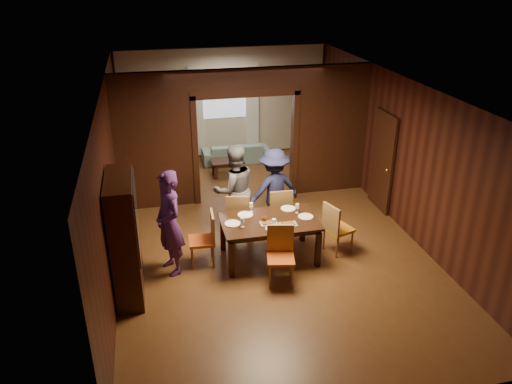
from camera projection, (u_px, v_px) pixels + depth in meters
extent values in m
plane|color=#593119|center=(262.00, 231.00, 9.90)|extent=(9.00, 9.00, 0.00)
cube|color=silver|center=(263.00, 85.00, 8.68)|extent=(5.50, 9.00, 0.02)
cube|color=black|center=(224.00, 102.00, 13.27)|extent=(5.50, 0.02, 2.90)
cube|color=black|center=(110.00, 175.00, 8.74)|extent=(0.02, 9.00, 2.90)
cube|color=black|center=(398.00, 152.00, 9.84)|extent=(0.02, 9.00, 2.90)
cube|color=black|center=(156.00, 154.00, 10.43)|extent=(1.65, 0.15, 2.40)
cube|color=black|center=(330.00, 141.00, 11.19)|extent=(1.65, 0.15, 2.40)
cube|color=black|center=(245.00, 80.00, 10.20)|extent=(5.50, 0.15, 0.50)
cube|color=beige|center=(224.00, 103.00, 13.25)|extent=(5.40, 0.04, 2.85)
imported|color=#46205E|center=(169.00, 223.00, 8.25)|extent=(0.64, 0.78, 1.84)
imported|color=#525259|center=(234.00, 190.00, 9.52)|extent=(0.99, 0.83, 1.79)
imported|color=#1A1D42|center=(274.00, 189.00, 9.71)|extent=(1.18, 0.84, 1.65)
imported|color=#7CA1A2|center=(236.00, 152.00, 13.23)|extent=(1.77, 0.70, 0.52)
imported|color=black|center=(276.00, 216.00, 8.77)|extent=(0.29, 0.29, 0.07)
cube|color=black|center=(269.00, 239.00, 8.85)|extent=(1.69, 1.05, 0.76)
cube|color=black|center=(228.00, 168.00, 12.39)|extent=(0.80, 0.50, 0.40)
cube|color=black|center=(125.00, 238.00, 7.65)|extent=(0.40, 1.20, 2.00)
cube|color=black|center=(383.00, 162.00, 10.44)|extent=(0.06, 0.90, 2.10)
cube|color=silver|center=(224.00, 94.00, 13.12)|extent=(1.20, 0.03, 1.30)
cube|color=white|center=(197.00, 112.00, 13.12)|extent=(0.35, 0.06, 2.40)
cube|color=white|center=(252.00, 109.00, 13.42)|extent=(0.35, 0.06, 2.40)
cylinder|color=white|center=(232.00, 223.00, 8.56)|extent=(0.27, 0.27, 0.01)
cylinder|color=white|center=(245.00, 215.00, 8.86)|extent=(0.27, 0.27, 0.01)
cylinder|color=silver|center=(288.00, 208.00, 9.08)|extent=(0.27, 0.27, 0.01)
cylinder|color=silver|center=(306.00, 217.00, 8.80)|extent=(0.27, 0.27, 0.01)
cylinder|color=silver|center=(274.00, 229.00, 8.40)|extent=(0.27, 0.27, 0.01)
cube|color=gray|center=(269.00, 223.00, 8.56)|extent=(0.30, 0.20, 0.04)
cube|color=gray|center=(288.00, 224.00, 8.53)|extent=(0.30, 0.20, 0.04)
cylinder|color=white|center=(274.00, 223.00, 8.46)|extent=(0.07, 0.07, 0.14)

